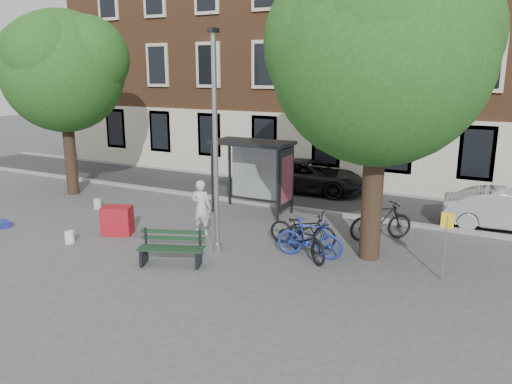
{
  "coord_description": "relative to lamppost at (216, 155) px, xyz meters",
  "views": [
    {
      "loc": [
        7.27,
        -11.46,
        5.03
      ],
      "look_at": [
        0.34,
        1.74,
        1.4
      ],
      "focal_mm": 35.0,
      "sensor_mm": 36.0,
      "label": 1
    }
  ],
  "objects": [
    {
      "name": "bucket_a",
      "position": [
        -4.27,
        -1.5,
        -2.6
      ],
      "size": [
        0.36,
        0.36,
        0.36
      ],
      "primitive_type": "cylinder",
      "rotation": [
        0.0,
        0.0,
        0.35
      ],
      "color": "white",
      "rests_on": "ground"
    },
    {
      "name": "car_dark",
      "position": [
        -0.4,
        7.96,
        -2.11
      ],
      "size": [
        4.99,
        2.52,
        1.35
      ],
      "primitive_type": "imported",
      "rotation": [
        0.0,
        0.0,
        1.63
      ],
      "color": "black",
      "rests_on": "ground"
    },
    {
      "name": "bike_b",
      "position": [
        2.53,
        0.75,
        -2.22
      ],
      "size": [
        1.91,
        0.73,
        1.12
      ],
      "primitive_type": "imported",
      "rotation": [
        0.0,
        0.0,
        1.68
      ],
      "color": "#1B3197",
      "rests_on": "ground"
    },
    {
      "name": "bike_a",
      "position": [
        2.0,
        1.53,
        -2.25
      ],
      "size": [
        2.07,
        0.82,
        1.07
      ],
      "primitive_type": "imported",
      "rotation": [
        0.0,
        0.0,
        1.62
      ],
      "color": "black",
      "rests_on": "ground"
    },
    {
      "name": "bike_c",
      "position": [
        2.45,
        0.72,
        -2.25
      ],
      "size": [
        2.03,
        1.86,
        1.08
      ],
      "primitive_type": "imported",
      "rotation": [
        0.0,
        0.0,
        0.88
      ],
      "color": "black",
      "rests_on": "ground"
    },
    {
      "name": "bucket_b",
      "position": [
        -6.38,
        1.74,
        -2.6
      ],
      "size": [
        0.32,
        0.32,
        0.36
      ],
      "primitive_type": "cylinder",
      "rotation": [
        0.0,
        0.0,
        0.14
      ],
      "color": "silver",
      "rests_on": "ground"
    },
    {
      "name": "painter",
      "position": [
        -1.2,
        1.0,
        -1.9
      ],
      "size": [
        0.7,
        0.52,
        1.76
      ],
      "primitive_type": "imported",
      "rotation": [
        0.0,
        0.0,
        3.3
      ],
      "color": "silver",
      "rests_on": "ground"
    },
    {
      "name": "red_stand",
      "position": [
        -3.57,
        -0.2,
        -2.33
      ],
      "size": [
        1.07,
        0.91,
        0.9
      ],
      "primitive_type": "cube",
      "rotation": [
        0.0,
        0.0,
        0.42
      ],
      "color": "#A3151F",
      "rests_on": "ground"
    },
    {
      "name": "building_row",
      "position": [
        0.0,
        13.0,
        4.22
      ],
      "size": [
        30.0,
        8.0,
        14.0
      ],
      "primitive_type": "cube",
      "color": "brown",
      "rests_on": "ground"
    },
    {
      "name": "notice_sign",
      "position": [
        6.02,
        0.79,
        -1.56
      ],
      "size": [
        0.3,
        0.06,
        1.74
      ],
      "rotation": [
        0.0,
        0.0,
        0.12
      ],
      "color": "#9EA0A3",
      "rests_on": "ground"
    },
    {
      "name": "bench",
      "position": [
        -0.52,
        -1.46,
        -2.37
      ],
      "size": [
        1.81,
        1.15,
        0.89
      ],
      "rotation": [
        0.0,
        0.0,
        0.39
      ],
      "color": "#1E2328",
      "rests_on": "ground"
    },
    {
      "name": "bus_shelter",
      "position": [
        -0.61,
        4.11,
        -0.87
      ],
      "size": [
        2.85,
        1.45,
        2.62
      ],
      "color": "#1E2328",
      "rests_on": "ground"
    },
    {
      "name": "tree_left",
      "position": [
        -8.99,
        2.88,
        2.43
      ],
      "size": [
        5.18,
        4.86,
        7.4
      ],
      "color": "black",
      "rests_on": "ground"
    },
    {
      "name": "curb_near",
      "position": [
        0.0,
        5.0,
        -2.72
      ],
      "size": [
        40.0,
        0.25,
        0.12
      ],
      "primitive_type": "cube",
      "color": "gray",
      "rests_on": "ground"
    },
    {
      "name": "tree_right",
      "position": [
        4.01,
        1.38,
        2.83
      ],
      "size": [
        5.76,
        5.6,
        8.2
      ],
      "color": "black",
      "rests_on": "ground"
    },
    {
      "name": "curb_far",
      "position": [
        0.0,
        9.0,
        -2.72
      ],
      "size": [
        40.0,
        0.25,
        0.12
      ],
      "primitive_type": "cube",
      "color": "gray",
      "rests_on": "ground"
    },
    {
      "name": "blue_crate",
      "position": [
        -7.52,
        -1.41,
        -2.68
      ],
      "size": [
        0.64,
        0.54,
        0.2
      ],
      "primitive_type": "cube",
      "rotation": [
        0.0,
        0.0,
        -0.28
      ],
      "color": "navy",
      "rests_on": "ground"
    },
    {
      "name": "bike_d",
      "position": [
        3.91,
        3.11,
        -2.18
      ],
      "size": [
        1.9,
        1.76,
        1.21
      ],
      "primitive_type": "imported",
      "rotation": [
        0.0,
        0.0,
        2.29
      ],
      "color": "black",
      "rests_on": "ground"
    },
    {
      "name": "ground",
      "position": [
        0.0,
        0.0,
        -2.78
      ],
      "size": [
        90.0,
        90.0,
        0.0
      ],
      "primitive_type": "plane",
      "color": "#4C4C4F",
      "rests_on": "ground"
    },
    {
      "name": "road",
      "position": [
        0.0,
        7.0,
        -2.78
      ],
      "size": [
        40.0,
        4.0,
        0.01
      ],
      "primitive_type": "cube",
      "color": "#28282B",
      "rests_on": "ground"
    },
    {
      "name": "bucket_c",
      "position": [
        -4.34,
        0.02,
        -2.6
      ],
      "size": [
        0.37,
        0.37,
        0.36
      ],
      "primitive_type": "cylinder",
      "rotation": [
        0.0,
        0.0,
        -0.42
      ],
      "color": "silver",
      "rests_on": "ground"
    },
    {
      "name": "lamppost",
      "position": [
        0.0,
        0.0,
        0.0
      ],
      "size": [
        0.28,
        0.35,
        6.11
      ],
      "color": "#9EA0A3",
      "rests_on": "ground"
    },
    {
      "name": "car_silver",
      "position": [
        7.3,
        6.0,
        -2.13
      ],
      "size": [
        4.11,
        1.8,
        1.31
      ],
      "primitive_type": "imported",
      "rotation": [
        0.0,
        0.0,
        1.68
      ],
      "color": "#A9ABB0",
      "rests_on": "ground"
    }
  ]
}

